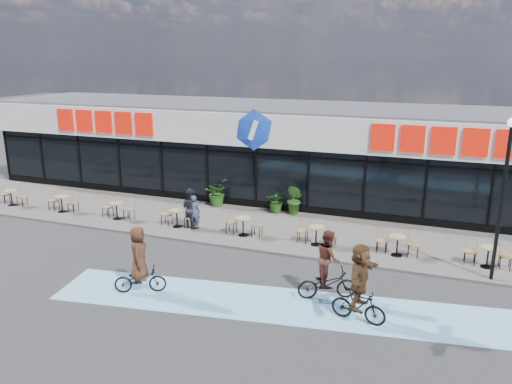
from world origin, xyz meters
TOP-DOWN VIEW (x-y plane):
  - ground at (0.00, 0.00)m, footprint 120.00×120.00m
  - sidewalk at (0.00, 4.50)m, footprint 44.00×5.00m
  - bike_lane at (4.00, -1.50)m, footprint 14.17×4.13m
  - building at (-0.00, 9.93)m, footprint 30.60×6.57m
  - lamp_post at (9.80, 2.30)m, footprint 0.28×0.28m
  - bistro_set_0 at (-11.07, 3.34)m, footprint 1.54×0.62m
  - bistro_set_1 at (-8.10, 3.34)m, footprint 1.54×0.62m
  - bistro_set_2 at (-5.13, 3.34)m, footprint 1.54×0.62m
  - bistro_set_3 at (-2.16, 3.34)m, footprint 1.54×0.62m
  - bistro_set_4 at (0.82, 3.34)m, footprint 1.54×0.62m
  - bistro_set_5 at (3.79, 3.34)m, footprint 1.54×0.62m
  - bistro_set_6 at (6.76, 3.34)m, footprint 1.54×0.62m
  - bistro_set_7 at (9.73, 3.34)m, footprint 1.54×0.62m
  - potted_plant_left at (-1.89, 6.63)m, footprint 1.17×1.29m
  - potted_plant_mid at (1.15, 6.58)m, footprint 1.13×1.06m
  - potted_plant_right at (2.01, 6.53)m, footprint 0.97×0.96m
  - patron_left at (-1.38, 3.30)m, footprint 0.60×0.47m
  - patron_right at (-1.57, 3.39)m, footprint 0.94×0.80m
  - cyclist_a at (5.05, -0.62)m, footprint 1.88×1.29m
  - cyclist_b at (6.14, -1.66)m, footprint 1.60×1.76m
  - cyclist_c at (-0.44, -2.21)m, footprint 1.67×1.17m

SIDE VIEW (x-z plane):
  - ground at x=0.00m, z-range 0.00..0.00m
  - bike_lane at x=4.00m, z-range 0.00..0.01m
  - sidewalk at x=0.00m, z-range 0.00..0.10m
  - bistro_set_0 at x=-11.07m, z-range 0.11..1.01m
  - bistro_set_1 at x=-8.10m, z-range 0.11..1.01m
  - bistro_set_2 at x=-5.13m, z-range 0.11..1.01m
  - bistro_set_3 at x=-2.16m, z-range 0.11..1.01m
  - bistro_set_4 at x=0.82m, z-range 0.11..1.01m
  - bistro_set_5 at x=3.79m, z-range 0.11..1.01m
  - bistro_set_6 at x=6.76m, z-range 0.11..1.01m
  - bistro_set_7 at x=9.73m, z-range 0.11..1.01m
  - potted_plant_mid at x=1.15m, z-range 0.10..1.12m
  - potted_plant_left at x=-1.89m, z-range 0.10..1.37m
  - potted_plant_right at x=2.01m, z-range 0.10..1.47m
  - patron_left at x=-1.38m, z-range 0.10..1.53m
  - cyclist_c at x=-0.44m, z-range -0.21..1.93m
  - cyclist_a at x=5.05m, z-range -0.22..1.94m
  - patron_right at x=-1.57m, z-range 0.10..1.78m
  - cyclist_b at x=6.14m, z-range -0.02..2.25m
  - building at x=0.00m, z-range -0.04..4.71m
  - lamp_post at x=9.80m, z-range 0.59..5.78m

